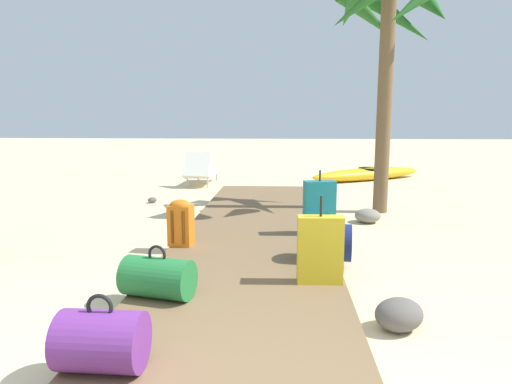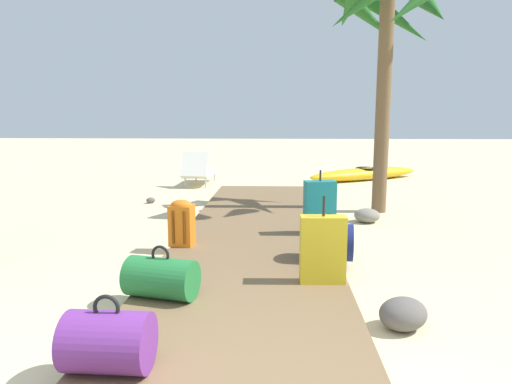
# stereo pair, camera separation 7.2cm
# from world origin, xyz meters

# --- Properties ---
(ground_plane) EXTENTS (60.00, 60.00, 0.00)m
(ground_plane) POSITION_xyz_m (0.00, 3.29, 0.00)
(ground_plane) COLOR beige
(boardwalk) EXTENTS (1.92, 8.23, 0.08)m
(boardwalk) POSITION_xyz_m (0.00, 4.11, 0.04)
(boardwalk) COLOR brown
(boardwalk) RESTS_ON ground
(suitcase_teal) EXTENTS (0.43, 0.26, 0.84)m
(suitcase_teal) POSITION_xyz_m (0.85, 4.05, 0.43)
(suitcase_teal) COLOR #197A7F
(suitcase_teal) RESTS_ON boardwalk
(suitcase_yellow) EXTENTS (0.42, 0.18, 0.81)m
(suitcase_yellow) POSITION_xyz_m (0.72, 2.26, 0.39)
(suitcase_yellow) COLOR gold
(suitcase_yellow) RESTS_ON boardwalk
(duffel_bag_green) EXTENTS (0.65, 0.47, 0.46)m
(duffel_bag_green) POSITION_xyz_m (-0.68, 1.82, 0.25)
(duffel_bag_green) COLOR #237538
(duffel_bag_green) RESTS_ON boardwalk
(backpack_orange) EXTENTS (0.30, 0.25, 0.55)m
(backpack_orange) POSITION_xyz_m (-0.84, 3.41, 0.37)
(backpack_orange) COLOR orange
(backpack_orange) RESTS_ON boardwalk
(duffel_bag_navy) EXTENTS (0.55, 0.45, 0.51)m
(duffel_bag_navy) POSITION_xyz_m (0.85, 2.93, 0.28)
(duffel_bag_navy) COLOR navy
(duffel_bag_navy) RESTS_ON boardwalk
(duffel_bag_purple) EXTENTS (0.51, 0.38, 0.48)m
(duffel_bag_purple) POSITION_xyz_m (-0.70, 0.69, 0.27)
(duffel_bag_purple) COLOR #6B2D84
(duffel_bag_purple) RESTS_ON boardwalk
(palm_tree_near_right) EXTENTS (2.08, 2.18, 3.86)m
(palm_tree_near_right) POSITION_xyz_m (2.05, 5.89, 3.07)
(palm_tree_near_right) COLOR brown
(palm_tree_near_right) RESTS_ON ground
(lounge_chair) EXTENTS (0.66, 1.53, 0.82)m
(lounge_chair) POSITION_xyz_m (-1.58, 8.89, 0.33)
(lounge_chair) COLOR white
(lounge_chair) RESTS_ON ground
(kayak) EXTENTS (3.23, 2.25, 0.33)m
(kayak) POSITION_xyz_m (2.54, 9.94, 0.16)
(kayak) COLOR gold
(kayak) RESTS_ON ground
(rock_right_mid) EXTENTS (0.49, 0.47, 0.24)m
(rock_right_mid) POSITION_xyz_m (1.25, 1.49, 0.12)
(rock_right_mid) COLOR #5B5651
(rock_right_mid) RESTS_ON ground
(rock_right_near) EXTENTS (0.43, 0.40, 0.21)m
(rock_right_near) POSITION_xyz_m (1.67, 5.09, 0.11)
(rock_right_near) COLOR gray
(rock_right_near) RESTS_ON ground
(rock_left_mid) EXTENTS (0.22, 0.21, 0.11)m
(rock_left_mid) POSITION_xyz_m (-2.09, 6.50, 0.05)
(rock_left_mid) COLOR #5B5651
(rock_left_mid) RESTS_ON ground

